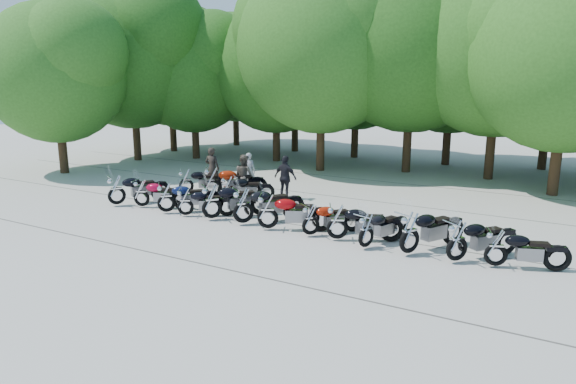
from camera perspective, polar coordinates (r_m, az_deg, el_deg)
The scene contains 35 objects.
ground at distance 16.24m, azimuth -2.63°, elevation -4.80°, with size 90.00×90.00×0.00m, color #9E998E.
tree_0 at distance 35.25m, azimuth -12.98°, elevation 13.27°, with size 7.50×7.50×9.21m.
tree_1 at distance 31.71m, azimuth -10.50°, elevation 12.78°, with size 6.97×6.97×8.55m.
tree_2 at distance 30.24m, azimuth -1.34°, elevation 13.47°, with size 7.31×7.31×8.97m.
tree_3 at distance 27.11m, azimuth 3.78°, elevation 15.69°, with size 8.70×8.70×10.67m.
tree_4 at distance 27.36m, azimuth 13.65°, elevation 16.00°, with size 9.13×9.13×11.20m.
tree_5 at distance 26.60m, azimuth 22.48°, elevation 15.40°, with size 9.04×9.04×11.10m.
tree_6 at distance 23.93m, azimuth 28.69°, elevation 13.41°, with size 8.00×8.00×9.82m.
tree_9 at distance 37.66m, azimuth -5.94°, elevation 13.56°, with size 7.59×7.59×9.32m.
tree_10 at distance 34.34m, azimuth 0.79°, elevation 13.95°, with size 7.78×7.78×9.55m.
tree_11 at distance 31.89m, azimuth 7.65°, elevation 13.66°, with size 7.56×7.56×9.28m.
tree_12 at distance 30.27m, azimuth 17.77°, elevation 13.68°, with size 7.88×7.88×9.67m.
tree_13 at distance 30.62m, azimuth 27.44°, elevation 13.46°, with size 8.31×8.31×10.20m.
tree_16 at distance 28.77m, azimuth -24.44°, elevation 11.93°, with size 6.97×6.97×8.55m.
tree_17 at distance 31.90m, azimuth -17.00°, elevation 14.21°, with size 8.31×8.31×10.20m.
motorcycle_0 at distance 20.76m, azimuth -18.53°, elevation 0.32°, with size 0.72×2.37×1.34m, color black, non-canonical shape.
motorcycle_1 at distance 20.21m, azimuth -15.98°, elevation 0.01°, with size 0.66×2.18×1.23m, color maroon, non-canonical shape.
motorcycle_2 at distance 19.12m, azimuth -13.40°, elevation -0.49°, with size 0.68×2.24×1.27m, color #0D163C, non-canonical shape.
motorcycle_3 at distance 18.55m, azimuth -11.35°, elevation -0.99°, with size 0.62×2.03×1.15m, color black, non-canonical shape.
motorcycle_4 at distance 17.91m, azimuth -8.46°, elevation -0.92°, with size 0.76×2.51×1.42m, color black, non-canonical shape.
motorcycle_5 at distance 17.20m, azimuth -4.99°, elevation -1.37°, with size 0.77×2.53×1.43m, color black, non-canonical shape.
motorcycle_6 at distance 16.55m, azimuth -2.26°, elevation -2.03°, with size 0.73×2.39×1.35m, color #940508, non-canonical shape.
motorcycle_7 at distance 15.94m, azimuth 2.56°, elevation -2.95°, with size 0.63×2.06×1.17m, color #921705, non-canonical shape.
motorcycle_8 at distance 15.56m, azimuth 5.52°, elevation -3.18°, with size 0.69×2.25×1.27m, color black, non-canonical shape.
motorcycle_9 at distance 14.95m, azimuth 8.69°, elevation -4.10°, with size 0.64×2.09×1.18m, color black, non-canonical shape.
motorcycle_10 at distance 14.62m, azimuth 13.39°, elevation -4.26°, with size 0.75×2.47×1.40m, color black, non-canonical shape.
motorcycle_11 at distance 14.38m, azimuth 18.31°, elevation -5.03°, with size 0.70×2.31×1.31m, color black, non-canonical shape.
motorcycle_12 at distance 14.38m, azimuth 22.15°, elevation -5.62°, with size 0.63×2.08×1.17m, color black, non-canonical shape.
motorcycle_13 at distance 22.09m, azimuth -11.26°, elevation 1.29°, with size 0.66×2.16×1.22m, color black, non-canonical shape.
motorcycle_14 at distance 21.32m, azimuth -8.34°, elevation 1.29°, with size 0.77×2.54×1.44m, color #8D1B05, non-canonical shape.
motorcycle_15 at distance 20.51m, azimuth -6.64°, elevation 0.51°, with size 0.63×2.08×1.17m, color black, non-canonical shape.
rider_0 at distance 22.91m, azimuth -8.41°, elevation 2.62°, with size 0.68×0.45×1.87m, color black.
rider_1 at distance 21.28m, azimuth -4.89°, elevation 1.82°, with size 0.86×0.67×1.77m, color brown.
rider_2 at distance 20.74m, azimuth -0.29°, elevation 1.62°, with size 1.05×0.44×1.80m, color black.
rider_3 at distance 22.79m, azimuth -4.36°, elevation 2.36°, with size 0.59×0.39×1.63m, color #9C9D9F.
Camera 1 is at (8.31, -13.08, 4.86)m, focal length 32.00 mm.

